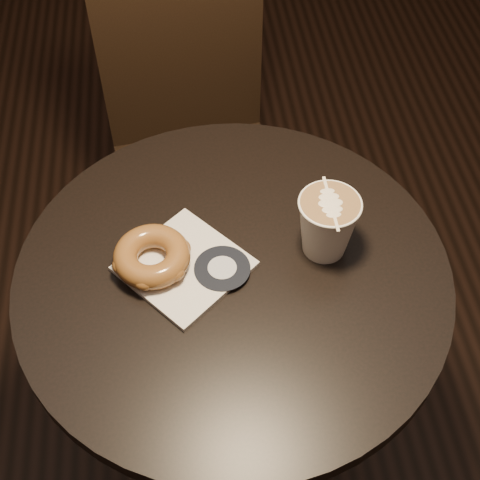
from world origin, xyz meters
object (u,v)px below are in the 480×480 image
(doughnut, at_px, (152,256))
(latte_cup, at_px, (327,226))
(chair, at_px, (191,125))
(pastry_bag, at_px, (184,266))
(cafe_table, at_px, (234,334))

(doughnut, height_order, latte_cup, latte_cup)
(latte_cup, bearing_deg, doughnut, -178.52)
(doughnut, xyz_separation_m, latte_cup, (0.28, 0.01, 0.03))
(chair, xyz_separation_m, pastry_bag, (-0.04, -0.59, 0.22))
(cafe_table, distance_m, doughnut, 0.26)
(cafe_table, xyz_separation_m, latte_cup, (0.15, 0.03, 0.25))
(cafe_table, bearing_deg, doughnut, 171.30)
(pastry_bag, distance_m, latte_cup, 0.23)
(chair, distance_m, doughnut, 0.63)
(cafe_table, distance_m, latte_cup, 0.30)
(latte_cup, bearing_deg, cafe_table, -170.16)
(doughnut, bearing_deg, cafe_table, -8.70)
(cafe_table, distance_m, chair, 0.60)
(chair, bearing_deg, latte_cup, -79.04)
(cafe_table, xyz_separation_m, pastry_bag, (-0.08, 0.01, 0.20))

